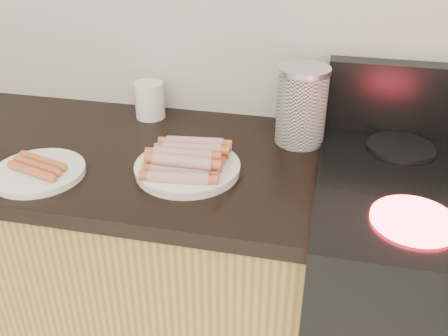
% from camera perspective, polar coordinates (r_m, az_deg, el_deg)
% --- Properties ---
extents(stove, '(0.76, 0.65, 0.91)m').
position_cam_1_polar(stove, '(1.58, 23.47, -16.37)').
color(stove, black).
rests_on(stove, floor).
extents(burner_near_left, '(0.18, 0.18, 0.01)m').
position_cam_1_polar(burner_near_left, '(1.12, 20.88, -5.59)').
color(burner_near_left, '#FF1E2D').
rests_on(burner_near_left, stove).
extents(burner_far_left, '(0.18, 0.18, 0.01)m').
position_cam_1_polar(burner_far_left, '(1.42, 19.54, 2.27)').
color(burner_far_left, black).
rests_on(burner_far_left, stove).
extents(main_plate, '(0.34, 0.34, 0.02)m').
position_cam_1_polar(main_plate, '(1.25, -4.19, -0.14)').
color(main_plate, white).
rests_on(main_plate, counter_slab).
extents(side_plate, '(0.30, 0.30, 0.02)m').
position_cam_1_polar(side_plate, '(1.32, -20.43, -0.45)').
color(side_plate, silver).
rests_on(side_plate, counter_slab).
extents(hotdog_pile, '(0.14, 0.20, 0.06)m').
position_cam_1_polar(hotdog_pile, '(1.23, -4.25, 1.25)').
color(hotdog_pile, brown).
rests_on(hotdog_pile, main_plate).
extents(plain_sausages, '(0.14, 0.11, 0.02)m').
position_cam_1_polar(plain_sausages, '(1.31, -20.58, 0.26)').
color(plain_sausages, '#AE6240').
rests_on(plain_sausages, side_plate).
extents(canister, '(0.14, 0.14, 0.22)m').
position_cam_1_polar(canister, '(1.37, 8.85, 7.08)').
color(canister, white).
rests_on(canister, counter_slab).
extents(mug, '(0.10, 0.10, 0.11)m').
position_cam_1_polar(mug, '(1.55, -8.50, 7.69)').
color(mug, silver).
rests_on(mug, counter_slab).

